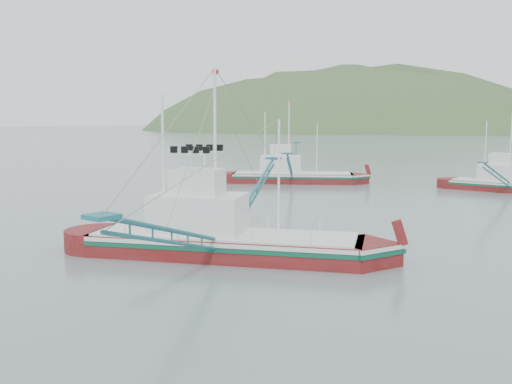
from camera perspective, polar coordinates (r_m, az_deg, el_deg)
The scene contains 5 objects.
ground at distance 36.37m, azimuth -5.69°, elevation -5.97°, with size 1200.00×1200.00×0.00m, color slate.
main_boat at distance 34.59m, azimuth -3.39°, elevation -2.40°, with size 17.03×28.71×12.21m.
bg_boat_far at distance 71.95m, azimuth 24.15°, elevation 1.12°, with size 13.82×25.02×10.12m.
bg_boat_left at distance 75.09m, azimuth 3.61°, elevation 2.76°, with size 18.95×26.20×11.52m.
headland_left at distance 436.72m, azimuth 8.92°, elevation 6.11°, with size 448.00×308.00×210.00m, color #3D562C.
Camera 1 is at (23.94, -26.09, 8.32)m, focal length 40.00 mm.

